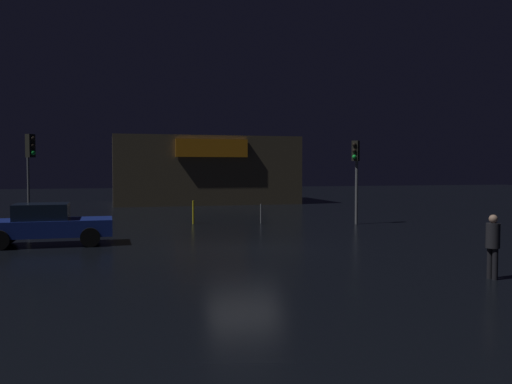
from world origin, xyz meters
TOP-DOWN VIEW (x-y plane):
  - ground_plane at (0.00, 0.00)m, footprint 120.00×120.00m
  - store_building at (2.74, 25.65)m, footprint 14.11×8.80m
  - traffic_signal_main at (-7.73, 6.76)m, footprint 0.43×0.41m
  - traffic_signal_opposite at (7.25, 6.54)m, footprint 0.43×0.42m
  - car_near at (-6.67, 2.68)m, footprint 4.47×2.01m
  - pedestrian at (4.77, -6.56)m, footprint 0.40×0.40m
  - bollard_kerb_a at (2.86, 8.22)m, footprint 0.09×0.09m
  - bollard_kerb_b at (-0.48, 8.83)m, footprint 0.10×0.10m

SIDE VIEW (x-z plane):
  - ground_plane at x=0.00m, z-range 0.00..0.00m
  - bollard_kerb_a at x=2.86m, z-range 0.00..0.97m
  - bollard_kerb_b at x=-0.48m, z-range 0.00..1.16m
  - car_near at x=-6.67m, z-range 0.01..1.52m
  - pedestrian at x=4.77m, z-range 0.13..1.75m
  - store_building at x=2.74m, z-range 0.00..5.21m
  - traffic_signal_opposite at x=7.25m, z-range 0.87..4.99m
  - traffic_signal_main at x=-7.73m, z-range 1.16..5.38m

